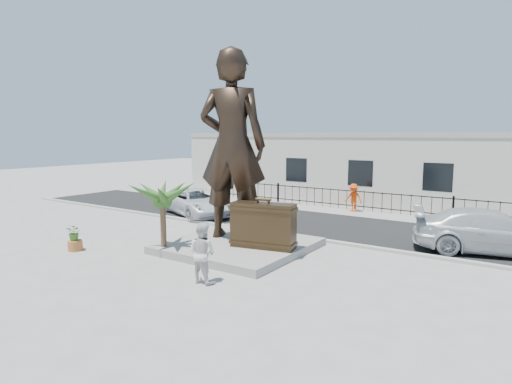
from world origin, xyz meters
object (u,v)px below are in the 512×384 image
suitcase (263,225)px  car_white (197,202)px  statue (232,145)px  tourist (202,253)px

suitcase → car_white: size_ratio=0.45×
statue → suitcase: 3.61m
suitcase → car_white: (-7.60, 4.74, -0.40)m
statue → car_white: size_ratio=1.42×
statue → suitcase: size_ratio=3.15×
suitcase → car_white: suitcase is taller
statue → tourist: 5.70m
tourist → car_white: bearing=-48.3°
suitcase → car_white: bearing=136.5°
tourist → suitcase: bearing=-89.4°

